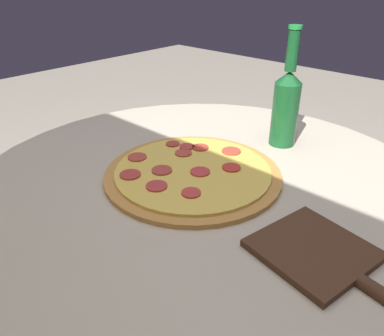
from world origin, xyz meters
The scene contains 4 objects.
table centered at (0.00, 0.00, 0.55)m, with size 0.99×0.99×0.74m.
pizza centered at (0.03, 0.00, 0.74)m, with size 0.37×0.37×0.02m.
beer_bottle centered at (-0.02, -0.27, 0.84)m, with size 0.06×0.06×0.28m.
pizza_paddle centered at (-0.30, 0.06, 0.74)m, with size 0.31×0.19×0.02m.
Camera 1 is at (-0.43, 0.51, 1.13)m, focal length 35.00 mm.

